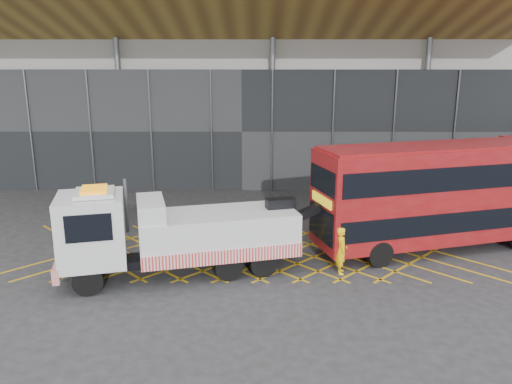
{
  "coord_description": "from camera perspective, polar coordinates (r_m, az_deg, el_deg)",
  "views": [
    {
      "loc": [
        3.14,
        -21.63,
        8.36
      ],
      "look_at": [
        3.0,
        1.5,
        2.4
      ],
      "focal_mm": 35.0,
      "sensor_mm": 36.0,
      "label": 1
    }
  ],
  "objects": [
    {
      "name": "ground_plane",
      "position": [
        23.4,
        -7.44,
        -6.61
      ],
      "size": [
        120.0,
        120.0,
        0.0
      ],
      "primitive_type": "plane",
      "color": "#29292B"
    },
    {
      "name": "road_markings",
      "position": [
        23.18,
        0.47,
        -6.67
      ],
      "size": [
        23.16,
        7.16,
        0.01
      ],
      "color": "gold",
      "rests_on": "ground_plane"
    },
    {
      "name": "construction_building",
      "position": [
        40.05,
        -1.45,
        15.33
      ],
      "size": [
        55.0,
        23.97,
        18.0
      ],
      "color": "gray",
      "rests_on": "ground_plane"
    },
    {
      "name": "recovery_truck",
      "position": [
        20.3,
        -9.56,
        -4.61
      ],
      "size": [
        11.15,
        4.93,
        3.89
      ],
      "rotation": [
        0.0,
        0.0,
        0.26
      ],
      "color": "black",
      "rests_on": "ground_plane"
    },
    {
      "name": "bus_towed",
      "position": [
        24.23,
        20.67,
        0.04
      ],
      "size": [
        12.28,
        6.02,
        4.89
      ],
      "rotation": [
        0.0,
        0.0,
        0.28
      ],
      "color": "maroon",
      "rests_on": "ground_plane"
    },
    {
      "name": "worker",
      "position": [
        20.74,
        9.73,
        -6.58
      ],
      "size": [
        0.5,
        0.74,
        1.98
      ],
      "primitive_type": "imported",
      "rotation": [
        0.0,
        0.0,
        1.53
      ],
      "color": "yellow",
      "rests_on": "ground_plane"
    }
  ]
}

